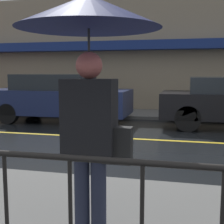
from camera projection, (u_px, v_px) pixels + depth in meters
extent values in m
plane|color=black|center=(150.00, 140.00, 7.31)|extent=(80.00, 80.00, 0.00)
cube|color=#60605E|center=(163.00, 114.00, 11.28)|extent=(28.00, 2.12, 0.11)
cube|color=gold|center=(150.00, 140.00, 7.31)|extent=(25.20, 0.12, 0.01)
cube|color=gray|center=(166.00, 53.00, 12.16)|extent=(28.00, 0.30, 4.60)
cube|color=navy|center=(166.00, 45.00, 11.71)|extent=(16.80, 0.55, 0.35)
cylinder|color=black|center=(36.00, 156.00, 1.74)|extent=(12.00, 0.04, 0.04)
cylinder|color=#23283D|center=(82.00, 198.00, 2.67)|extent=(0.13, 0.13, 0.79)
cylinder|color=#23283D|center=(99.00, 200.00, 2.63)|extent=(0.13, 0.13, 0.79)
cube|color=black|center=(90.00, 117.00, 2.56)|extent=(0.43, 0.26, 0.62)
sphere|color=#CF675E|center=(89.00, 65.00, 2.51)|extent=(0.22, 0.22, 0.22)
cylinder|color=#262628|center=(89.00, 74.00, 2.52)|extent=(0.02, 0.02, 0.71)
cone|color=#191E4C|center=(89.00, 12.00, 2.45)|extent=(1.16, 1.16, 0.26)
cube|color=black|center=(117.00, 145.00, 2.53)|extent=(0.24, 0.12, 0.30)
cube|color=#19234C|center=(60.00, 101.00, 9.95)|extent=(4.45, 1.77, 0.76)
cube|color=#1E2328|center=(54.00, 82.00, 9.91)|extent=(2.31, 1.63, 0.48)
cylinder|color=black|center=(108.00, 110.00, 10.42)|extent=(0.62, 0.22, 0.62)
cylinder|color=black|center=(95.00, 117.00, 8.92)|extent=(0.62, 0.22, 0.62)
cylinder|color=black|center=(33.00, 108.00, 11.05)|extent=(0.62, 0.22, 0.62)
cylinder|color=black|center=(8.00, 114.00, 9.56)|extent=(0.62, 0.22, 0.62)
cylinder|color=black|center=(188.00, 111.00, 9.86)|extent=(0.69, 0.22, 0.69)
cylinder|color=black|center=(188.00, 119.00, 8.27)|extent=(0.69, 0.22, 0.69)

